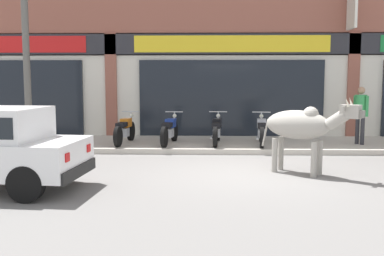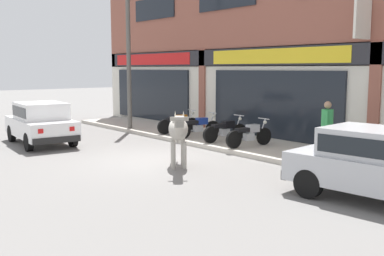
{
  "view_description": "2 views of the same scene",
  "coord_description": "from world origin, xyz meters",
  "px_view_note": "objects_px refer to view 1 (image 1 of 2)",
  "views": [
    {
      "loc": [
        -0.79,
        -9.29,
        1.96
      ],
      "look_at": [
        -1.11,
        1.0,
        0.83
      ],
      "focal_mm": 42.0,
      "sensor_mm": 36.0,
      "label": 1
    },
    {
      "loc": [
        10.53,
        -7.28,
        2.63
      ],
      "look_at": [
        0.41,
        1.0,
        0.88
      ],
      "focal_mm": 42.0,
      "sensor_mm": 36.0,
      "label": 2
    }
  ],
  "objects_px": {
    "motorcycle_0": "(125,130)",
    "motorcycle_3": "(261,131)",
    "motorcycle_2": "(217,130)",
    "cow": "(302,126)",
    "pedestrian": "(361,109)",
    "motorcycle_1": "(169,130)",
    "utility_pole": "(26,34)"
  },
  "relations": [
    {
      "from": "motorcycle_3",
      "to": "motorcycle_2",
      "type": "bearing_deg",
      "value": 174.72
    },
    {
      "from": "pedestrian",
      "to": "utility_pole",
      "type": "bearing_deg",
      "value": -175.31
    },
    {
      "from": "motorcycle_2",
      "to": "motorcycle_3",
      "type": "xyz_separation_m",
      "value": [
        1.24,
        -0.11,
        0.0
      ]
    },
    {
      "from": "cow",
      "to": "pedestrian",
      "type": "height_order",
      "value": "pedestrian"
    },
    {
      "from": "utility_pole",
      "to": "cow",
      "type": "bearing_deg",
      "value": -21.16
    },
    {
      "from": "motorcycle_2",
      "to": "motorcycle_3",
      "type": "bearing_deg",
      "value": -5.28
    },
    {
      "from": "motorcycle_2",
      "to": "pedestrian",
      "type": "bearing_deg",
      "value": 0.47
    },
    {
      "from": "motorcycle_0",
      "to": "utility_pole",
      "type": "relative_size",
      "value": 0.3
    },
    {
      "from": "cow",
      "to": "motorcycle_2",
      "type": "relative_size",
      "value": 1.02
    },
    {
      "from": "cow",
      "to": "utility_pole",
      "type": "distance_m",
      "value": 7.49
    },
    {
      "from": "motorcycle_3",
      "to": "motorcycle_0",
      "type": "bearing_deg",
      "value": 178.54
    },
    {
      "from": "motorcycle_2",
      "to": "motorcycle_0",
      "type": "bearing_deg",
      "value": -179.63
    },
    {
      "from": "motorcycle_0",
      "to": "motorcycle_1",
      "type": "xyz_separation_m",
      "value": [
        1.27,
        -0.06,
        0.0
      ]
    },
    {
      "from": "motorcycle_3",
      "to": "utility_pole",
      "type": "bearing_deg",
      "value": -174.6
    },
    {
      "from": "cow",
      "to": "motorcycle_0",
      "type": "distance_m",
      "value": 5.4
    },
    {
      "from": "cow",
      "to": "motorcycle_2",
      "type": "height_order",
      "value": "cow"
    },
    {
      "from": "motorcycle_1",
      "to": "utility_pole",
      "type": "height_order",
      "value": "utility_pole"
    },
    {
      "from": "motorcycle_1",
      "to": "motorcycle_3",
      "type": "height_order",
      "value": "same"
    },
    {
      "from": "motorcycle_0",
      "to": "pedestrian",
      "type": "bearing_deg",
      "value": 0.43
    },
    {
      "from": "motorcycle_0",
      "to": "motorcycle_3",
      "type": "xyz_separation_m",
      "value": [
        3.83,
        -0.1,
        0.0
      ]
    },
    {
      "from": "utility_pole",
      "to": "motorcycle_1",
      "type": "bearing_deg",
      "value": 9.65
    },
    {
      "from": "motorcycle_1",
      "to": "motorcycle_3",
      "type": "xyz_separation_m",
      "value": [
        2.56,
        -0.04,
        0.0
      ]
    },
    {
      "from": "motorcycle_1",
      "to": "motorcycle_2",
      "type": "bearing_deg",
      "value": 3.27
    },
    {
      "from": "motorcycle_2",
      "to": "motorcycle_3",
      "type": "distance_m",
      "value": 1.24
    },
    {
      "from": "cow",
      "to": "motorcycle_1",
      "type": "relative_size",
      "value": 1.02
    },
    {
      "from": "motorcycle_1",
      "to": "pedestrian",
      "type": "height_order",
      "value": "pedestrian"
    },
    {
      "from": "motorcycle_1",
      "to": "motorcycle_2",
      "type": "relative_size",
      "value": 1.0
    },
    {
      "from": "motorcycle_0",
      "to": "motorcycle_2",
      "type": "height_order",
      "value": "same"
    },
    {
      "from": "motorcycle_0",
      "to": "motorcycle_1",
      "type": "relative_size",
      "value": 1.0
    },
    {
      "from": "motorcycle_2",
      "to": "pedestrian",
      "type": "relative_size",
      "value": 1.13
    },
    {
      "from": "pedestrian",
      "to": "motorcycle_1",
      "type": "bearing_deg",
      "value": -178.83
    },
    {
      "from": "cow",
      "to": "pedestrian",
      "type": "relative_size",
      "value": 1.15
    }
  ]
}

